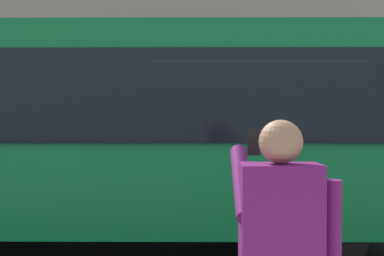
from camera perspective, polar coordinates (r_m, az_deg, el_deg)
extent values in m
plane|color=#232326|center=(7.35, 6.21, -13.33)|extent=(60.00, 60.00, 0.00)
cube|color=#19592D|center=(13.98, 18.12, 5.98)|extent=(4.40, 1.10, 0.24)
cube|color=#0F7238|center=(7.28, -11.21, 0.04)|extent=(9.00, 2.50, 2.60)
cube|color=black|center=(6.06, -13.64, 3.54)|extent=(7.60, 0.06, 1.10)
cylinder|color=black|center=(8.48, 10.93, -7.91)|extent=(1.00, 0.28, 1.00)
cylinder|color=black|center=(6.37, 14.60, -11.06)|extent=(1.00, 0.28, 1.00)
cube|color=#6B1960|center=(2.63, 9.85, -11.16)|extent=(0.40, 0.24, 0.66)
sphere|color=#A87A5B|center=(2.57, 9.90, -1.53)|extent=(0.22, 0.22, 0.22)
cylinder|color=#6B1960|center=(2.69, 15.44, -11.77)|extent=(0.09, 0.09, 0.58)
cylinder|color=#6B1960|center=(2.72, 5.56, -6.00)|extent=(0.09, 0.48, 0.37)
cube|color=black|center=(2.85, 6.92, -1.63)|extent=(0.07, 0.01, 0.14)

